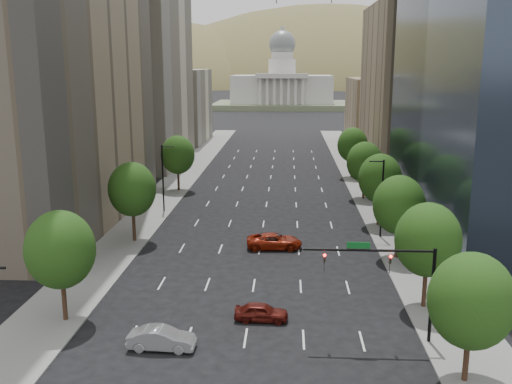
% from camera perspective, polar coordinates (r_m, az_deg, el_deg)
% --- Properties ---
extents(sidewalk_left, '(6.00, 200.00, 0.15)m').
position_cam_1_polar(sidewalk_left, '(72.46, -11.60, -2.91)').
color(sidewalk_left, slate).
rests_on(sidewalk_left, ground).
extents(sidewalk_right, '(6.00, 200.00, 0.15)m').
position_cam_1_polar(sidewalk_right, '(71.23, 13.33, -3.27)').
color(sidewalk_right, slate).
rests_on(sidewalk_right, ground).
extents(midrise_cream_left, '(14.00, 30.00, 35.00)m').
position_cam_1_polar(midrise_cream_left, '(113.90, -11.18, 11.59)').
color(midrise_cream_left, beige).
rests_on(midrise_cream_left, ground).
extents(filler_left, '(14.00, 26.00, 18.00)m').
position_cam_1_polar(filler_left, '(146.46, -7.85, 8.58)').
color(filler_left, beige).
rests_on(filler_left, ground).
extents(parking_tan_right, '(14.00, 30.00, 30.00)m').
position_cam_1_polar(parking_tan_right, '(109.77, 15.08, 10.06)').
color(parking_tan_right, '#8C7759').
rests_on(parking_tan_right, ground).
extents(filler_right, '(14.00, 26.00, 16.00)m').
position_cam_1_polar(filler_right, '(142.61, 12.25, 7.90)').
color(filler_right, '#8C7759').
rests_on(filler_right, ground).
extents(tree_right_0, '(5.20, 5.20, 8.39)m').
position_cam_1_polar(tree_right_0, '(36.99, 20.83, -10.20)').
color(tree_right_0, '#382316').
rests_on(tree_right_0, ground).
extents(tree_right_1, '(5.20, 5.20, 8.75)m').
position_cam_1_polar(tree_right_1, '(46.83, 16.89, -4.63)').
color(tree_right_1, '#382316').
rests_on(tree_right_1, ground).
extents(tree_right_2, '(5.20, 5.20, 8.61)m').
position_cam_1_polar(tree_right_2, '(58.16, 14.17, -1.27)').
color(tree_right_2, '#382316').
rests_on(tree_right_2, ground).
extents(tree_right_3, '(5.20, 5.20, 8.89)m').
position_cam_1_polar(tree_right_3, '(69.64, 12.36, 1.34)').
color(tree_right_3, '#382316').
rests_on(tree_right_3, ground).
extents(tree_right_4, '(5.20, 5.20, 8.46)m').
position_cam_1_polar(tree_right_4, '(83.34, 10.86, 2.95)').
color(tree_right_4, '#382316').
rests_on(tree_right_4, ground).
extents(tree_right_5, '(5.20, 5.20, 8.75)m').
position_cam_1_polar(tree_right_5, '(98.99, 9.67, 4.68)').
color(tree_right_5, '#382316').
rests_on(tree_right_5, ground).
extents(tree_left_0, '(5.20, 5.20, 8.75)m').
position_cam_1_polar(tree_left_0, '(44.96, -19.07, -5.51)').
color(tree_left_0, '#382316').
rests_on(tree_left_0, ground).
extents(tree_left_1, '(5.20, 5.20, 8.97)m').
position_cam_1_polar(tree_left_1, '(63.18, -12.34, 0.26)').
color(tree_left_1, '#382316').
rests_on(tree_left_1, ground).
extents(tree_left_2, '(5.20, 5.20, 8.68)m').
position_cam_1_polar(tree_left_2, '(88.13, -7.87, 3.72)').
color(tree_left_2, '#382316').
rests_on(tree_left_2, ground).
extents(streetlight_rn, '(1.70, 0.20, 9.00)m').
position_cam_1_polar(streetlight_rn, '(64.94, 12.50, -0.43)').
color(streetlight_rn, black).
rests_on(streetlight_rn, ground).
extents(streetlight_ln, '(1.70, 0.20, 9.00)m').
position_cam_1_polar(streetlight_ln, '(75.62, -9.30, 1.55)').
color(streetlight_ln, black).
rests_on(streetlight_ln, ground).
extents(traffic_signal, '(9.12, 0.40, 7.38)m').
position_cam_1_polar(traffic_signal, '(40.72, 14.00, -7.93)').
color(traffic_signal, black).
rests_on(traffic_signal, ground).
extents(capitol, '(60.00, 40.00, 35.20)m').
position_cam_1_polar(capitol, '(257.37, 2.61, 10.32)').
color(capitol, '#596647').
rests_on(capitol, ground).
extents(foothills, '(720.00, 413.00, 263.00)m').
position_cam_1_polar(foothills, '(610.32, 6.23, 7.27)').
color(foothills, olive).
rests_on(foothills, ground).
extents(car_maroon, '(4.18, 1.79, 1.41)m').
position_cam_1_polar(car_maroon, '(44.47, 0.54, -11.96)').
color(car_maroon, '#50120D').
rests_on(car_maroon, ground).
extents(car_silver, '(4.73, 1.80, 1.54)m').
position_cam_1_polar(car_silver, '(40.94, -9.45, -14.33)').
color(car_silver, '#9F9FA4').
rests_on(car_silver, ground).
extents(car_red_far, '(6.06, 3.09, 1.64)m').
position_cam_1_polar(car_red_far, '(60.82, 1.85, -4.95)').
color(car_red_far, maroon).
rests_on(car_red_far, ground).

